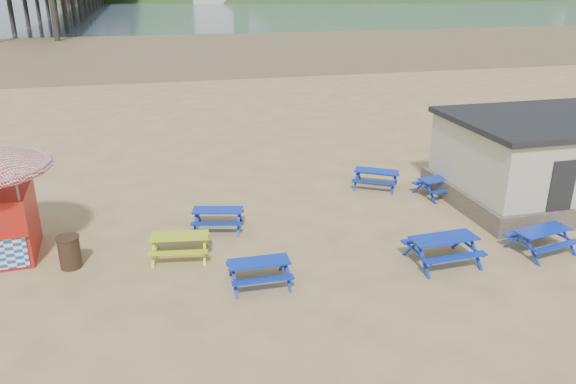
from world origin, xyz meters
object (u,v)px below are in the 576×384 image
object	(u,v)px
picnic_table_blue_a	(218,219)
picnic_table_yellow	(180,246)
picnic_table_blue_b	(376,179)
litter_bin	(70,252)
amenity_block	(550,159)

from	to	relation	value
picnic_table_blue_a	picnic_table_yellow	xyz separation A→B (m)	(-1.35, -1.75, 0.02)
picnic_table_blue_a	picnic_table_yellow	world-z (taller)	picnic_table_yellow
picnic_table_yellow	picnic_table_blue_a	bearing A→B (deg)	61.19
picnic_table_blue_b	litter_bin	xyz separation A→B (m)	(-10.97, -3.97, 0.13)
litter_bin	amenity_block	distance (m)	16.69
picnic_table_blue_b	picnic_table_yellow	size ratio (longest dim) A/B	1.14
picnic_table_yellow	litter_bin	xyz separation A→B (m)	(-3.08, 0.13, 0.13)
picnic_table_blue_b	picnic_table_blue_a	bearing A→B (deg)	-129.05
picnic_table_yellow	amenity_block	distance (m)	13.65
amenity_block	litter_bin	bearing A→B (deg)	-175.60
picnic_table_blue_b	litter_bin	distance (m)	11.67
picnic_table_yellow	litter_bin	distance (m)	3.08
picnic_table_blue_a	picnic_table_blue_b	xyz separation A→B (m)	(6.54, 2.35, 0.01)
picnic_table_blue_a	picnic_table_yellow	bearing A→B (deg)	-113.48
picnic_table_blue_a	picnic_table_blue_b	bearing A→B (deg)	34.07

